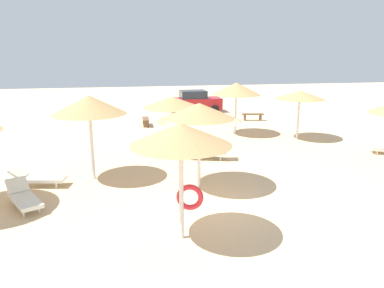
# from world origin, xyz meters

# --- Properties ---
(ground_plane) EXTENTS (80.00, 80.00, 0.00)m
(ground_plane) POSITION_xyz_m (0.00, 0.00, 0.00)
(ground_plane) COLOR #DBBA8C
(parasol_1) EXTENTS (2.77, 2.77, 2.68)m
(parasol_1) POSITION_xyz_m (-0.33, 6.21, 2.42)
(parasol_1) COLOR silver
(parasol_1) RESTS_ON ground
(parasol_3) EXTENTS (2.70, 2.70, 3.18)m
(parasol_3) POSITION_xyz_m (-3.80, 3.08, 2.83)
(parasol_3) COLOR silver
(parasol_3) RESTS_ON ground
(parasol_5) EXTENTS (2.53, 2.53, 3.05)m
(parasol_5) POSITION_xyz_m (-1.24, -2.09, 2.73)
(parasol_5) COLOR silver
(parasol_5) RESTS_ON ground
(parasol_6) EXTENTS (2.80, 2.80, 2.99)m
(parasol_6) POSITION_xyz_m (3.82, 9.52, 2.64)
(parasol_6) COLOR silver
(parasol_6) RESTS_ON ground
(parasol_7) EXTENTS (2.67, 2.67, 2.66)m
(parasol_7) POSITION_xyz_m (6.86, 7.77, 2.42)
(parasol_7) COLOR silver
(parasol_7) RESTS_ON ground
(parasol_8) EXTENTS (2.90, 2.90, 3.03)m
(parasol_8) POSITION_xyz_m (-0.05, 1.45, 2.71)
(parasol_8) COLOR silver
(parasol_8) RESTS_ON ground
(lounger_1) EXTENTS (1.99, 1.18, 0.72)m
(lounger_1) POSITION_xyz_m (1.18, 4.75, 0.32)
(lounger_1) COLOR silver
(lounger_1) RESTS_ON ground
(lounger_3) EXTENTS (1.98, 0.99, 0.69)m
(lounger_3) POSITION_xyz_m (-5.74, 2.61, 0.31)
(lounger_3) COLOR silver
(lounger_3) RESTS_ON ground
(lounger_4) EXTENTS (1.45, 1.96, 0.74)m
(lounger_4) POSITION_xyz_m (-5.77, 0.77, 0.32)
(lounger_4) COLOR silver
(lounger_4) RESTS_ON ground
(bench_0) EXTENTS (1.55, 0.66, 0.49)m
(bench_0) POSITION_xyz_m (6.33, 13.46, 0.35)
(bench_0) COLOR brown
(bench_0) RESTS_ON ground
(bench_1) EXTENTS (0.43, 1.51, 0.49)m
(bench_1) POSITION_xyz_m (-1.16, 12.97, 0.35)
(bench_1) COLOR brown
(bench_1) RESTS_ON ground
(parked_car) EXTENTS (4.03, 2.04, 1.72)m
(parked_car) POSITION_xyz_m (3.06, 17.76, 0.82)
(parked_car) COLOR #B21E23
(parked_car) RESTS_ON ground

